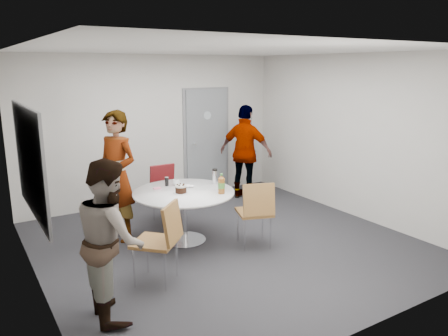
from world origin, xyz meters
TOP-DOWN VIEW (x-y plane):
  - floor at (0.00, 0.00)m, footprint 5.00×5.00m
  - ceiling at (0.00, 0.00)m, footprint 5.00×5.00m
  - wall_back at (0.00, 2.50)m, footprint 5.00×0.00m
  - wall_left at (-2.50, 0.00)m, footprint 0.00×5.00m
  - wall_right at (2.50, 0.00)m, footprint 0.00×5.00m
  - wall_front at (0.00, -2.50)m, footprint 5.00×0.00m
  - door at (1.10, 2.48)m, footprint 1.02×0.17m
  - whiteboard at (-2.46, 0.20)m, footprint 0.04×1.90m
  - table at (-0.44, 0.38)m, footprint 1.44×1.44m
  - chair_near_left at (-1.24, -0.61)m, footprint 0.68×0.68m
  - chair_near_right at (0.27, -0.36)m, footprint 0.59×0.62m
  - chair_far at (-0.33, 1.35)m, footprint 0.45×0.49m
  - person_main at (-1.23, 0.99)m, footprint 0.71×0.82m
  - person_left at (-1.95, -0.94)m, footprint 0.68×0.84m
  - person_right at (1.50, 1.69)m, footprint 0.91×1.13m

SIDE VIEW (x-z plane):
  - floor at x=0.00m, z-range 0.00..0.00m
  - chair_far at x=-0.33m, z-range 0.10..1.03m
  - chair_near_right at x=0.27m, z-range 0.11..1.07m
  - chair_near_left at x=-1.24m, z-range 0.11..1.09m
  - table at x=-0.44m, z-range 0.13..1.17m
  - person_left at x=-1.95m, z-range 0.00..1.63m
  - person_right at x=1.50m, z-range 0.00..1.79m
  - person_main at x=-1.23m, z-range 0.00..1.89m
  - door at x=1.10m, z-range -0.03..2.09m
  - wall_back at x=0.00m, z-range -1.15..3.85m
  - wall_left at x=-2.50m, z-range -1.15..3.85m
  - wall_right at x=2.50m, z-range -1.15..3.85m
  - wall_front at x=0.00m, z-range -1.15..3.85m
  - whiteboard at x=-2.46m, z-range 0.82..2.08m
  - ceiling at x=0.00m, z-range 2.70..2.70m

